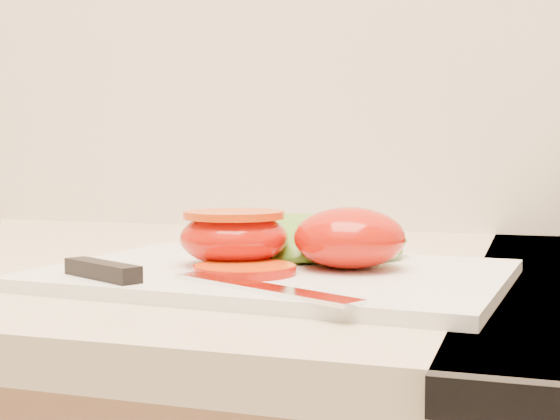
% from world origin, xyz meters
% --- Properties ---
extents(cutting_board, '(0.37, 0.28, 0.01)m').
position_xyz_m(cutting_board, '(0.02, 1.57, 0.94)').
color(cutting_board, silver).
rests_on(cutting_board, counter).
extents(tomato_half_dome, '(0.09, 0.09, 0.05)m').
position_xyz_m(tomato_half_dome, '(0.08, 1.59, 0.96)').
color(tomato_half_dome, '#C30C01').
rests_on(tomato_half_dome, cutting_board).
extents(tomato_half_cut, '(0.09, 0.09, 0.04)m').
position_xyz_m(tomato_half_cut, '(-0.01, 1.58, 0.96)').
color(tomato_half_cut, '#C30C01').
rests_on(tomato_half_cut, cutting_board).
extents(tomato_slice_0, '(0.07, 0.07, 0.01)m').
position_xyz_m(tomato_slice_0, '(0.01, 1.53, 0.94)').
color(tomato_slice_0, '#EB560F').
rests_on(tomato_slice_0, cutting_board).
extents(lettuce_leaf_0, '(0.18, 0.14, 0.03)m').
position_xyz_m(lettuce_leaf_0, '(0.01, 1.64, 0.96)').
color(lettuce_leaf_0, '#559627').
rests_on(lettuce_leaf_0, cutting_board).
extents(lettuce_leaf_1, '(0.14, 0.12, 0.03)m').
position_xyz_m(lettuce_leaf_1, '(0.06, 1.64, 0.95)').
color(lettuce_leaf_1, '#559627').
rests_on(lettuce_leaf_1, cutting_board).
extents(knife, '(0.24, 0.09, 0.01)m').
position_xyz_m(knife, '(-0.03, 1.48, 0.94)').
color(knife, silver).
rests_on(knife, cutting_board).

